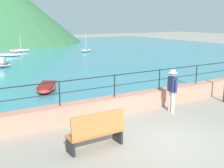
{
  "coord_description": "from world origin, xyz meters",
  "views": [
    {
      "loc": [
        -5.84,
        -6.14,
        3.7
      ],
      "look_at": [
        0.19,
        3.7,
        1.1
      ],
      "focal_mm": 45.99,
      "sensor_mm": 36.0,
      "label": 1
    }
  ],
  "objects": [
    {
      "name": "ground_plane",
      "position": [
        0.0,
        0.0,
        0.0
      ],
      "size": [
        120.0,
        120.0,
        0.0
      ],
      "primitive_type": "plane",
      "color": "gray"
    },
    {
      "name": "lake_water",
      "position": [
        0.0,
        25.84,
        0.03
      ],
      "size": [
        64.0,
        44.32,
        0.06
      ],
      "primitive_type": "cube",
      "color": "teal",
      "rests_on": "ground"
    },
    {
      "name": "boat_4",
      "position": [
        -1.14,
        8.04,
        0.26
      ],
      "size": [
        1.9,
        2.45,
        0.36
      ],
      "color": "red",
      "rests_on": "lake_water"
    },
    {
      "name": "boat_0",
      "position": [
        8.99,
        23.84,
        0.26
      ],
      "size": [
        2.21,
        2.31,
        2.13
      ],
      "color": "white",
      "rests_on": "lake_water"
    },
    {
      "name": "railing",
      "position": [
        0.0,
        3.2,
        1.34
      ],
      "size": [
        18.44,
        0.04,
        0.9
      ],
      "color": "black",
      "rests_on": "promenade_wall"
    },
    {
      "name": "boat_3",
      "position": [
        2.34,
        27.52,
        0.26
      ],
      "size": [
        2.35,
        1.03,
        1.88
      ],
      "color": "white",
      "rests_on": "lake_water"
    },
    {
      "name": "person_walking",
      "position": [
        2.09,
        2.17,
        0.98
      ],
      "size": [
        0.38,
        0.57,
        1.75
      ],
      "color": "beige",
      "rests_on": "ground"
    },
    {
      "name": "promenade_wall",
      "position": [
        0.0,
        3.2,
        0.35
      ],
      "size": [
        20.0,
        0.56,
        0.7
      ],
      "primitive_type": "cube",
      "color": "tan",
      "rests_on": "ground"
    },
    {
      "name": "boat_1",
      "position": [
        0.37,
        23.95,
        0.26
      ],
      "size": [
        2.45,
        1.9,
        0.36
      ],
      "color": "white",
      "rests_on": "lake_water"
    },
    {
      "name": "bench_main",
      "position": [
        -2.16,
        0.72,
        0.56
      ],
      "size": [
        1.71,
        0.58,
        1.13
      ],
      "color": "#B76633",
      "rests_on": "ground"
    }
  ]
}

